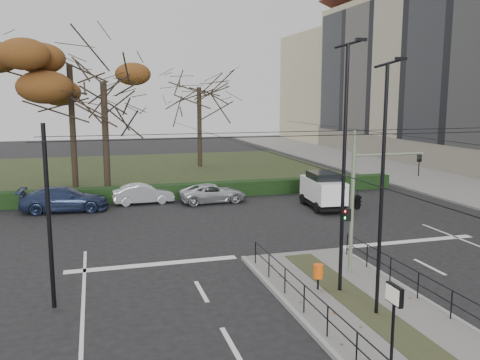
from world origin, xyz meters
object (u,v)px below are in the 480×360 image
object	(u,v)px
parked_car_second	(143,194)
parked_car_fourth	(213,193)
litter_bin	(318,272)
white_van	(323,189)
bare_tree_center	(199,93)
parked_car_third	(64,199)
info_panel	(394,305)
streetlamp_median_far	(344,167)
bare_tree_near	(104,90)
streetlamp_median_near	(382,188)
rust_tree	(69,64)
traffic_light	(359,199)

from	to	relation	value
parked_car_second	parked_car_fourth	size ratio (longest dim) A/B	0.89
litter_bin	white_van	distance (m)	13.98
litter_bin	bare_tree_center	bearing A→B (deg)	85.59
bare_tree_center	parked_car_second	bearing A→B (deg)	-113.85
parked_car_second	parked_car_third	size ratio (longest dim) A/B	0.75
info_panel	parked_car_fourth	world-z (taller)	info_panel
streetlamp_median_far	bare_tree_near	bearing A→B (deg)	109.33
streetlamp_median_near	streetlamp_median_far	bearing A→B (deg)	96.13
parked_car_third	rust_tree	bearing A→B (deg)	1.20
rust_tree	parked_car_fourth	bearing A→B (deg)	-41.98
info_panel	parked_car_fourth	xyz separation A→B (m)	(0.67, 21.74, -1.35)
info_panel	streetlamp_median_far	distance (m)	6.06
streetlamp_median_far	bare_tree_near	xyz separation A→B (m)	(-7.23, 20.62, 2.76)
bare_tree_center	rust_tree	bearing A→B (deg)	-142.48
parked_car_second	parked_car_fourth	bearing A→B (deg)	-103.44
litter_bin	bare_tree_near	distance (m)	22.28
white_van	bare_tree_near	bearing A→B (deg)	148.53
streetlamp_median_near	parked_car_third	world-z (taller)	streetlamp_median_near
rust_tree	bare_tree_near	distance (m)	4.68
streetlamp_median_near	bare_tree_center	bearing A→B (deg)	87.38
rust_tree	litter_bin	bearing A→B (deg)	-69.89
streetlamp_median_far	white_van	xyz separation A→B (m)	(5.40, 12.89, -3.31)
streetlamp_median_far	white_van	distance (m)	14.36
litter_bin	parked_car_third	distance (m)	18.47
parked_car_fourth	white_van	xyz separation A→B (m)	(6.13, -3.53, 0.57)
white_van	bare_tree_center	distance (m)	21.24
litter_bin	streetlamp_median_far	size ratio (longest dim) A/B	0.11
parked_car_third	parked_car_fourth	xyz separation A→B (m)	(9.15, 0.08, -0.14)
traffic_light	streetlamp_median_near	bearing A→B (deg)	-109.73
info_panel	rust_tree	size ratio (longest dim) A/B	0.20
parked_car_fourth	bare_tree_near	xyz separation A→B (m)	(-6.50, 4.20, 6.64)
streetlamp_median_far	bare_tree_near	world-z (taller)	bare_tree_near
parked_car_second	parked_car_third	distance (m)	4.86
parked_car_second	traffic_light	bearing A→B (deg)	-159.25
streetlamp_median_near	rust_tree	xyz separation A→B (m)	(-9.70, 26.31, 4.99)
info_panel	rust_tree	world-z (taller)	rust_tree
streetlamp_median_far	bare_tree_near	distance (m)	22.03
traffic_light	rust_tree	bearing A→B (deg)	115.96
streetlamp_median_near	rust_tree	world-z (taller)	rust_tree
litter_bin	info_panel	xyz separation A→B (m)	(-0.70, -5.65, 1.17)
parked_car_third	traffic_light	bearing A→B (deg)	-138.01
streetlamp_median_far	parked_car_second	world-z (taller)	streetlamp_median_far
streetlamp_median_near	info_panel	bearing A→B (deg)	-116.12
info_panel	bare_tree_center	xyz separation A→B (m)	(3.22, 38.29, 5.17)
white_van	rust_tree	size ratio (longest dim) A/B	0.36
streetlamp_median_near	white_van	bearing A→B (deg)	70.84
streetlamp_median_far	bare_tree_center	xyz separation A→B (m)	(1.82, 32.96, 2.65)
white_van	info_panel	bearing A→B (deg)	-110.48
info_panel	parked_car_third	world-z (taller)	info_panel
streetlamp_median_far	rust_tree	bearing A→B (deg)	111.32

